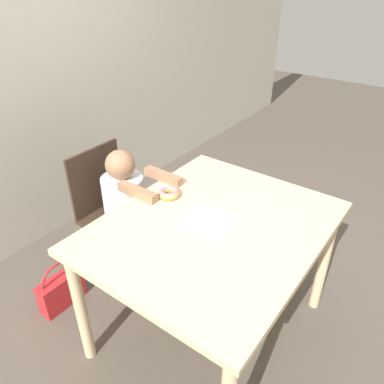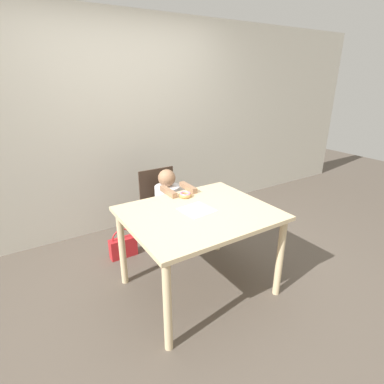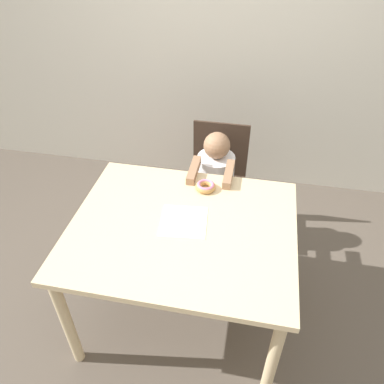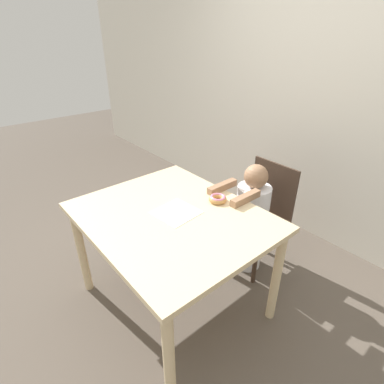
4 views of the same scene
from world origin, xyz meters
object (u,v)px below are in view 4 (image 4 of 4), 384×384
chair (260,215)px  child_figure (251,219)px  donut (218,199)px  handbag (219,223)px

chair → child_figure: bearing=-90.0°
chair → child_figure: child_figure is taller
donut → handbag: size_ratio=0.37×
handbag → donut: bearing=-48.1°
child_figure → donut: 0.50m
chair → handbag: (-0.48, 0.02, -0.34)m
child_figure → handbag: bearing=163.2°
chair → child_figure: 0.13m
child_figure → donut: size_ratio=7.67×
chair → donut: chair is taller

